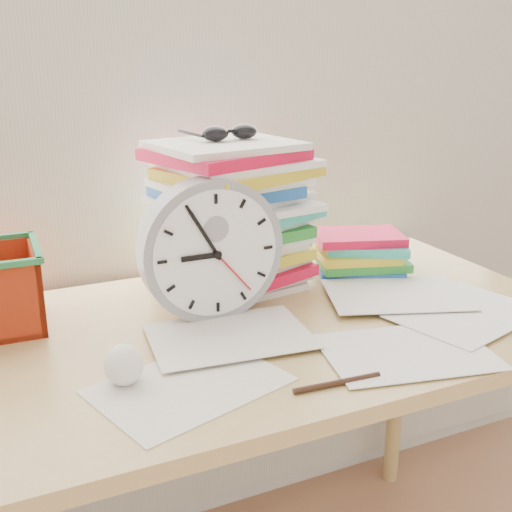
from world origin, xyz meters
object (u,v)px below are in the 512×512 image
clock (211,250)px  book_stack (362,253)px  desk (229,363)px  paper_stack (232,216)px

clock → book_stack: size_ratio=1.19×
desk → paper_stack: bearing=65.3°
paper_stack → book_stack: 0.33m
clock → book_stack: (0.41, 0.10, -0.09)m
desk → paper_stack: (0.09, 0.20, 0.24)m
paper_stack → book_stack: size_ratio=1.38×
paper_stack → desk: bearing=-114.7°
paper_stack → clock: (-0.10, -0.14, -0.02)m
book_stack → paper_stack: bearing=172.1°
desk → clock: (-0.01, 0.06, 0.21)m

